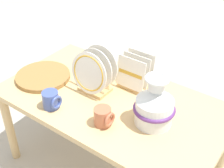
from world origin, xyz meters
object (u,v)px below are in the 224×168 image
(mug_terracotta_glaze, at_px, (103,117))
(ceramic_vase, at_px, (155,105))
(dish_rack_square_plates, at_px, (135,76))
(wicker_charger_stack, at_px, (43,76))
(dish_rack_round_plates, at_px, (93,75))
(mug_cobalt_glaze, at_px, (51,100))

(mug_terracotta_glaze, bearing_deg, ceramic_vase, 39.96)
(dish_rack_square_plates, height_order, wicker_charger_stack, dish_rack_square_plates)
(ceramic_vase, relative_size, dish_rack_square_plates, 1.35)
(dish_rack_round_plates, distance_m, dish_rack_square_plates, 0.26)
(mug_cobalt_glaze, bearing_deg, wicker_charger_stack, 145.64)
(wicker_charger_stack, bearing_deg, mug_cobalt_glaze, -34.36)
(dish_rack_round_plates, bearing_deg, mug_terracotta_glaze, -41.76)
(dish_rack_square_plates, bearing_deg, ceramic_vase, -40.55)
(wicker_charger_stack, bearing_deg, ceramic_vase, 3.71)
(wicker_charger_stack, bearing_deg, dish_rack_round_plates, 12.96)
(ceramic_vase, xyz_separation_m, wicker_charger_stack, (-0.79, -0.05, -0.10))
(ceramic_vase, height_order, mug_cobalt_glaze, ceramic_vase)
(dish_rack_round_plates, xyz_separation_m, mug_terracotta_glaze, (0.23, -0.20, -0.07))
(dish_rack_square_plates, distance_m, mug_cobalt_glaze, 0.53)
(ceramic_vase, xyz_separation_m, mug_cobalt_glaze, (-0.53, -0.23, -0.07))
(wicker_charger_stack, height_order, mug_cobalt_glaze, mug_cobalt_glaze)
(dish_rack_round_plates, xyz_separation_m, wicker_charger_stack, (-0.36, -0.08, -0.11))
(dish_rack_square_plates, distance_m, wicker_charger_stack, 0.60)
(mug_terracotta_glaze, relative_size, mug_cobalt_glaze, 1.00)
(dish_rack_square_plates, bearing_deg, wicker_charger_stack, -152.54)
(ceramic_vase, distance_m, dish_rack_square_plates, 0.35)
(wicker_charger_stack, distance_m, mug_cobalt_glaze, 0.32)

